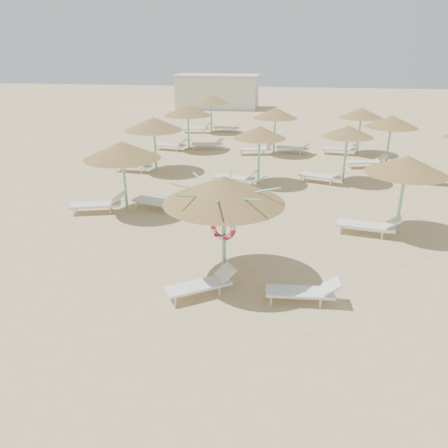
# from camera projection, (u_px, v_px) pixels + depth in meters

# --- Properties ---
(ground) EXTENTS (120.00, 120.00, 0.00)m
(ground) POSITION_uv_depth(u_px,v_px,m) (221.00, 280.00, 12.07)
(ground) COLOR tan
(ground) RESTS_ON ground
(main_palapa) EXTENTS (3.23, 3.23, 2.89)m
(main_palapa) POSITION_uv_depth(u_px,v_px,m) (224.00, 190.00, 11.34)
(main_palapa) COLOR #73C7A9
(main_palapa) RESTS_ON ground
(lounger_main_a) EXTENTS (1.81, 1.47, 0.66)m
(lounger_main_a) POSITION_uv_depth(u_px,v_px,m) (203.00, 284.00, 11.23)
(lounger_main_a) COLOR silver
(lounger_main_a) RESTS_ON ground
(lounger_main_b) EXTENTS (1.86, 0.68, 0.66)m
(lounger_main_b) POSITION_uv_depth(u_px,v_px,m) (305.00, 291.00, 10.89)
(lounger_main_b) COLOR silver
(lounger_main_b) RESTS_ON ground
(palapa_field) EXTENTS (18.37, 19.95, 2.72)m
(palapa_field) POSITION_uv_depth(u_px,v_px,m) (282.00, 126.00, 21.49)
(palapa_field) COLOR #73C7A9
(palapa_field) RESTS_ON ground
(service_hut) EXTENTS (8.40, 4.40, 3.25)m
(service_hut) POSITION_uv_depth(u_px,v_px,m) (218.00, 91.00, 44.28)
(service_hut) COLOR silver
(service_hut) RESTS_ON ground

